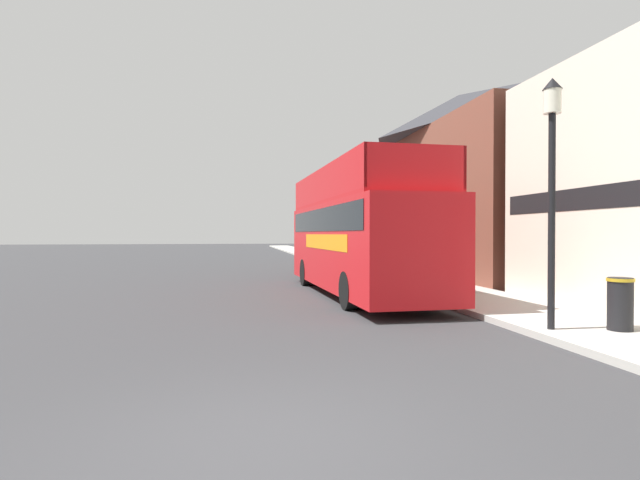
{
  "coord_description": "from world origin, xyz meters",
  "views": [
    {
      "loc": [
        -0.29,
        -4.54,
        1.95
      ],
      "look_at": [
        2.73,
        12.69,
        1.73
      ],
      "focal_mm": 28.0,
      "sensor_mm": 36.0,
      "label": 1
    }
  ],
  "objects_px": {
    "parked_car_ahead_of_bus": "(326,260)",
    "litter_bin": "(620,302)",
    "lamp_post_second": "(403,195)",
    "tour_bus": "(357,237)",
    "lamp_post_nearest": "(552,156)"
  },
  "relations": [
    {
      "from": "lamp_post_second",
      "to": "litter_bin",
      "type": "relative_size",
      "value": 4.67
    },
    {
      "from": "lamp_post_nearest",
      "to": "litter_bin",
      "type": "height_order",
      "value": "lamp_post_nearest"
    },
    {
      "from": "parked_car_ahead_of_bus",
      "to": "lamp_post_nearest",
      "type": "height_order",
      "value": "lamp_post_nearest"
    },
    {
      "from": "parked_car_ahead_of_bus",
      "to": "lamp_post_nearest",
      "type": "xyz_separation_m",
      "value": [
        1.57,
        -14.71,
        2.69
      ]
    },
    {
      "from": "tour_bus",
      "to": "parked_car_ahead_of_bus",
      "type": "bearing_deg",
      "value": 84.52
    },
    {
      "from": "parked_car_ahead_of_bus",
      "to": "litter_bin",
      "type": "bearing_deg",
      "value": -78.4
    },
    {
      "from": "tour_bus",
      "to": "lamp_post_second",
      "type": "bearing_deg",
      "value": 31.85
    },
    {
      "from": "lamp_post_second",
      "to": "litter_bin",
      "type": "bearing_deg",
      "value": -82.16
    },
    {
      "from": "parked_car_ahead_of_bus",
      "to": "litter_bin",
      "type": "height_order",
      "value": "parked_car_ahead_of_bus"
    },
    {
      "from": "tour_bus",
      "to": "lamp_post_nearest",
      "type": "xyz_separation_m",
      "value": [
        2.03,
        -6.99,
        1.57
      ]
    },
    {
      "from": "lamp_post_second",
      "to": "litter_bin",
      "type": "height_order",
      "value": "lamp_post_second"
    },
    {
      "from": "lamp_post_nearest",
      "to": "lamp_post_second",
      "type": "distance_m",
      "value": 8.35
    },
    {
      "from": "parked_car_ahead_of_bus",
      "to": "lamp_post_second",
      "type": "height_order",
      "value": "lamp_post_second"
    },
    {
      "from": "tour_bus",
      "to": "parked_car_ahead_of_bus",
      "type": "height_order",
      "value": "tour_bus"
    },
    {
      "from": "litter_bin",
      "to": "lamp_post_second",
      "type": "bearing_deg",
      "value": 97.84
    }
  ]
}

